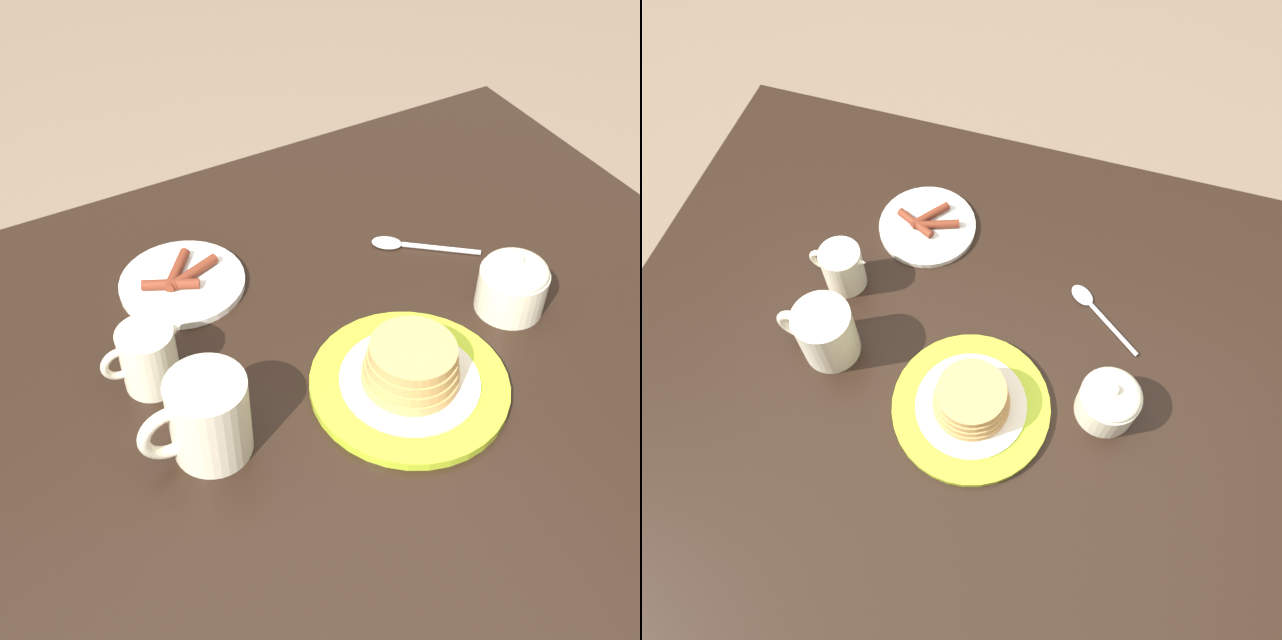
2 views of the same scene
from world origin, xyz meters
TOP-DOWN VIEW (x-y plane):
  - dining_table at (0.00, 0.00)m, footprint 1.11×1.03m
  - pancake_plate at (-0.04, 0.02)m, footprint 0.23×0.23m
  - side_plate_bacon at (0.13, -0.28)m, footprint 0.17×0.17m
  - coffee_mug at (0.20, -0.02)m, footprint 0.12×0.09m
  - creamer_pitcher at (0.22, -0.13)m, footprint 0.10×0.07m
  - sugar_bowl at (-0.23, -0.04)m, footprint 0.09×0.09m
  - spoon at (-0.18, -0.20)m, footprint 0.13×0.11m

SIDE VIEW (x-z plane):
  - dining_table at x=0.00m, z-range 0.25..0.98m
  - spoon at x=-0.18m, z-range 0.73..0.74m
  - side_plate_bacon at x=0.13m, z-range 0.73..0.75m
  - pancake_plate at x=-0.04m, z-range 0.72..0.79m
  - sugar_bowl at x=-0.23m, z-range 0.73..0.82m
  - creamer_pitcher at x=0.22m, z-range 0.73..0.82m
  - coffee_mug at x=0.20m, z-range 0.74..0.84m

